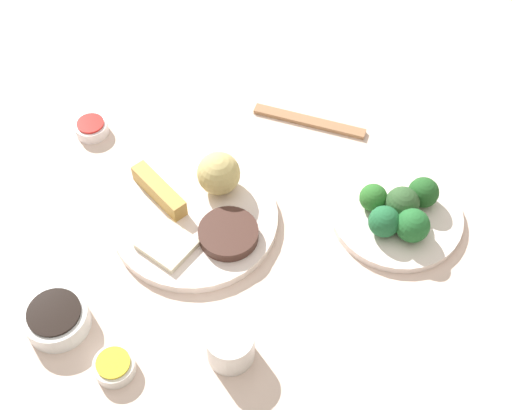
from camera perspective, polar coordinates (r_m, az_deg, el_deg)
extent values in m
cube|color=beige|center=(1.11, -4.84, -1.48)|extent=(2.20, 2.20, 0.02)
cylinder|color=white|center=(1.10, -5.12, -1.13)|extent=(0.27, 0.27, 0.02)
sphere|color=tan|center=(1.09, -3.13, 2.64)|extent=(0.07, 0.07, 0.07)
cube|color=gold|center=(1.11, -8.08, 1.19)|extent=(0.12, 0.04, 0.03)
cube|color=beige|center=(1.06, -7.40, -3.24)|extent=(0.08, 0.07, 0.01)
cylinder|color=#422720|center=(1.06, -2.17, -2.27)|extent=(0.09, 0.09, 0.02)
cylinder|color=white|center=(1.12, 11.63, -0.85)|extent=(0.21, 0.21, 0.01)
sphere|color=#30562D|center=(1.09, 12.10, 0.12)|extent=(0.05, 0.05, 0.05)
sphere|color=#2B6B28|center=(1.10, 9.76, 0.61)|extent=(0.04, 0.04, 0.04)
sphere|color=#23682F|center=(1.07, 12.93, -1.67)|extent=(0.05, 0.05, 0.05)
sphere|color=#215723|center=(1.12, 13.79, 1.02)|extent=(0.05, 0.05, 0.05)
sphere|color=#206437|center=(1.07, 10.65, -1.36)|extent=(0.05, 0.05, 0.05)
cylinder|color=white|center=(1.03, -16.28, -9.09)|extent=(0.09, 0.09, 0.03)
cylinder|color=black|center=(1.01, -16.52, -8.58)|extent=(0.08, 0.08, 0.00)
cylinder|color=white|center=(0.98, -11.72, -13.06)|extent=(0.06, 0.06, 0.02)
cylinder|color=gold|center=(0.97, -11.84, -12.76)|extent=(0.05, 0.05, 0.00)
cylinder|color=white|center=(1.25, -13.54, 6.23)|extent=(0.06, 0.06, 0.02)
cylinder|color=red|center=(1.24, -13.65, 6.63)|extent=(0.05, 0.05, 0.00)
cylinder|color=white|center=(0.96, -2.16, -11.64)|extent=(0.07, 0.07, 0.05)
cube|color=#A3744E|center=(1.24, 4.40, 7.01)|extent=(0.20, 0.10, 0.01)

